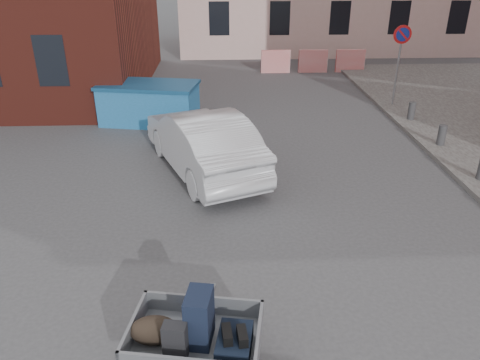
{
  "coord_description": "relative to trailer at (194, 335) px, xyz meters",
  "views": [
    {
      "loc": [
        -0.03,
        -6.16,
        4.82
      ],
      "look_at": [
        0.31,
        1.55,
        1.1
      ],
      "focal_mm": 35.0,
      "sensor_mm": 36.0,
      "label": 1
    }
  ],
  "objects": [
    {
      "name": "ground",
      "position": [
        0.4,
        1.8,
        -0.61
      ],
      "size": [
        120.0,
        120.0,
        0.0
      ],
      "primitive_type": "plane",
      "color": "#38383A",
      "rests_on": "ground"
    },
    {
      "name": "no_parking_sign",
      "position": [
        6.4,
        11.28,
        1.41
      ],
      "size": [
        0.6,
        0.09,
        2.65
      ],
      "color": "gray",
      "rests_on": "sidewalk"
    },
    {
      "name": "barriers",
      "position": [
        4.6,
        16.8,
        -0.11
      ],
      "size": [
        4.7,
        0.18,
        1.0
      ],
      "color": "red",
      "rests_on": "ground"
    },
    {
      "name": "trailer",
      "position": [
        0.0,
        0.0,
        0.0
      ],
      "size": [
        1.76,
        1.91,
        1.2
      ],
      "rotation": [
        0.0,
        0.0,
        -0.17
      ],
      "color": "black",
      "rests_on": "ground"
    },
    {
      "name": "dumpster",
      "position": [
        -1.85,
        9.99,
        0.03
      ],
      "size": [
        3.23,
        2.07,
        1.26
      ],
      "rotation": [
        0.0,
        0.0,
        -0.18
      ],
      "color": "#2369A6",
      "rests_on": "ground"
    },
    {
      "name": "silver_car",
      "position": [
        -0.07,
        6.25,
        0.15
      ],
      "size": [
        3.23,
        4.88,
        1.52
      ],
      "primitive_type": "imported",
      "rotation": [
        0.0,
        0.0,
        3.53
      ],
      "color": "silver",
      "rests_on": "ground"
    }
  ]
}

